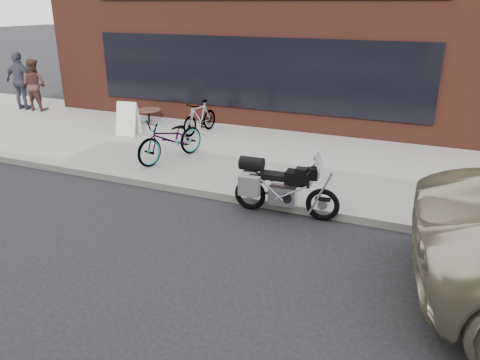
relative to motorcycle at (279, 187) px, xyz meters
name	(u,v)px	position (x,y,z in m)	size (l,w,h in m)	color
ground	(117,335)	(-0.64, -3.87, -0.53)	(120.00, 120.00, 0.00)	black
near_sidewalk	(295,156)	(-0.64, 3.13, -0.45)	(44.00, 6.00, 0.15)	gray
storefront	(301,41)	(-2.64, 10.11, 1.72)	(14.00, 10.07, 4.50)	#50231A
motorcycle	(279,187)	(0.00, 0.00, 0.00)	(1.94, 0.68, 1.23)	black
bicycle_front	(171,139)	(-3.14, 1.54, 0.13)	(0.67, 1.93, 1.01)	gray
bicycle_rear	(200,117)	(-3.64, 3.90, 0.07)	(0.42, 1.49, 0.90)	gray
sandwich_sign	(128,118)	(-5.38, 3.00, 0.08)	(0.65, 0.61, 0.91)	beige
cafe_table	(148,110)	(-5.64, 4.37, 0.00)	(0.72, 0.72, 0.41)	black
cafe_patron_left	(34,85)	(-10.14, 4.39, 0.47)	(0.83, 0.65, 1.70)	#472926
cafe_patron_right	(20,81)	(-10.64, 4.30, 0.58)	(1.13, 0.47, 1.92)	#3C3A4A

